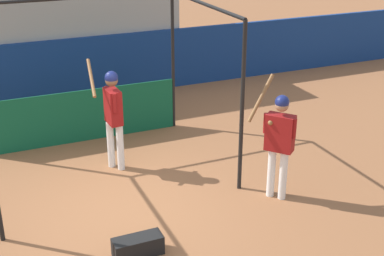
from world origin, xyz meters
TOP-DOWN VIEW (x-y plane):
  - ground_plane at (0.00, 0.00)m, footprint 60.00×60.00m
  - outfield_wall at (0.00, 5.64)m, footprint 24.00×0.12m
  - bleacher_section at (0.00, 7.71)m, footprint 6.50×4.00m
  - batting_cage at (0.07, 2.48)m, footprint 3.98×3.15m
  - player_batter at (0.29, 1.58)m, footprint 0.51×0.85m
  - player_waiting at (2.44, -0.53)m, footprint 0.72×0.63m
  - equipment_bag at (-0.17, -1.16)m, footprint 0.70×0.28m

SIDE VIEW (x-z plane):
  - ground_plane at x=0.00m, z-range 0.00..0.00m
  - equipment_bag at x=-0.17m, z-range 0.00..0.28m
  - outfield_wall at x=0.00m, z-range 0.00..1.55m
  - player_waiting at x=2.44m, z-range 0.07..2.13m
  - player_batter at x=0.29m, z-range 0.15..2.13m
  - batting_cage at x=0.07m, z-range -0.27..2.68m
  - bleacher_section at x=0.00m, z-range 0.00..3.63m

